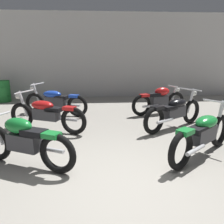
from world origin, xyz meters
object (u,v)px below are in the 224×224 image
at_px(motorcycle_left_row_0, 24,141).
at_px(motorcycle_left_row_2, 55,101).
at_px(motorcycle_right_row_2, 159,100).
at_px(motorcycle_right_row_1, 175,111).
at_px(motorcycle_left_row_1, 46,113).
at_px(motorcycle_right_row_0, 203,133).
at_px(oil_drum, 3,91).

bearing_deg(motorcycle_left_row_0, motorcycle_left_row_2, 90.80).
relative_size(motorcycle_left_row_0, motorcycle_left_row_2, 0.89).
distance_m(motorcycle_left_row_2, motorcycle_right_row_2, 3.29).
xyz_separation_m(motorcycle_left_row_2, motorcycle_right_row_1, (3.27, -1.61, 0.00)).
distance_m(motorcycle_left_row_1, motorcycle_left_row_2, 1.60).
distance_m(motorcycle_right_row_0, motorcycle_right_row_2, 3.20).
bearing_deg(motorcycle_right_row_2, motorcycle_right_row_1, -90.82).
bearing_deg(motorcycle_right_row_1, motorcycle_left_row_1, 179.84).
bearing_deg(motorcycle_left_row_1, motorcycle_right_row_0, -28.10).
height_order(motorcycle_left_row_0, motorcycle_right_row_1, motorcycle_right_row_1).
distance_m(motorcycle_right_row_0, oil_drum, 7.95).
distance_m(motorcycle_right_row_1, oil_drum, 6.90).
xyz_separation_m(motorcycle_left_row_1, oil_drum, (-2.46, 3.88, -0.03)).
distance_m(motorcycle_left_row_0, motorcycle_left_row_2, 3.47).
bearing_deg(motorcycle_left_row_0, motorcycle_right_row_0, 2.98).
bearing_deg(motorcycle_right_row_0, motorcycle_left_row_0, -177.02).
bearing_deg(motorcycle_right_row_2, motorcycle_right_row_0, -91.12).
bearing_deg(motorcycle_left_row_2, motorcycle_left_row_0, -89.20).
relative_size(motorcycle_left_row_1, motorcycle_left_row_2, 0.99).
relative_size(motorcycle_left_row_0, motorcycle_right_row_0, 1.04).
bearing_deg(motorcycle_right_row_0, motorcycle_left_row_1, 151.90).
height_order(motorcycle_left_row_2, motorcycle_right_row_2, motorcycle_left_row_2).
height_order(motorcycle_right_row_1, oil_drum, motorcycle_right_row_1).
height_order(motorcycle_left_row_1, motorcycle_right_row_1, same).
xyz_separation_m(motorcycle_left_row_0, motorcycle_right_row_0, (3.18, 0.17, -0.01)).
relative_size(motorcycle_right_row_1, motorcycle_right_row_2, 0.99).
xyz_separation_m(motorcycle_left_row_2, oil_drum, (-2.42, 2.28, -0.03)).
xyz_separation_m(motorcycle_left_row_0, motorcycle_left_row_2, (-0.05, 3.47, -0.01)).
bearing_deg(motorcycle_right_row_2, motorcycle_left_row_1, -155.28).
height_order(motorcycle_right_row_0, oil_drum, motorcycle_right_row_0).
bearing_deg(motorcycle_left_row_1, motorcycle_right_row_1, -0.16).
relative_size(motorcycle_right_row_0, motorcycle_right_row_2, 0.93).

